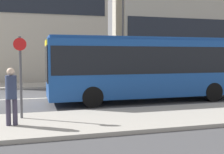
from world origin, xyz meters
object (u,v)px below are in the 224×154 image
pedestrian_near_stop (11,93)px  street_lamp (123,26)px  city_bus (147,65)px  bus_stop_sign (21,71)px  parked_car_0 (223,77)px

pedestrian_near_stop → street_lamp: size_ratio=0.24×
city_bus → bus_stop_sign: size_ratio=3.53×
city_bus → pedestrian_near_stop: city_bus is taller
street_lamp → pedestrian_near_stop: bearing=-122.5°
pedestrian_near_stop → street_lamp: street_lamp is taller
parked_car_0 → bus_stop_sign: bus_stop_sign is taller
pedestrian_near_stop → bus_stop_sign: bearing=-106.7°
city_bus → bus_stop_sign: bearing=-153.8°
city_bus → pedestrian_near_stop: (-6.31, -4.02, -0.68)m
city_bus → pedestrian_near_stop: 7.52m
parked_car_0 → pedestrian_near_stop: pedestrian_near_stop is taller
city_bus → street_lamp: bearing=80.8°
bus_stop_sign → parked_car_0: bearing=30.2°
street_lamp → city_bus: bearing=-98.8°
city_bus → parked_car_0: 10.58m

